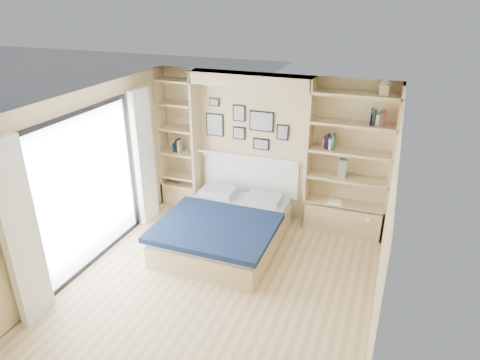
% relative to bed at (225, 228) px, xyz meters
% --- Properties ---
extents(ground, '(4.50, 4.50, 0.00)m').
position_rel_bed_xyz_m(ground, '(0.34, -1.04, -0.28)').
color(ground, '#D4B781').
rests_on(ground, ground).
extents(room_shell, '(4.50, 4.50, 4.50)m').
position_rel_bed_xyz_m(room_shell, '(-0.04, 0.48, 0.80)').
color(room_shell, '#CAB481').
rests_on(room_shell, ground).
extents(bed, '(1.74, 2.28, 1.07)m').
position_rel_bed_xyz_m(bed, '(0.00, 0.00, 0.00)').
color(bed, tan).
rests_on(bed, ground).
extents(photo_gallery, '(1.48, 0.02, 0.82)m').
position_rel_bed_xyz_m(photo_gallery, '(-0.11, 1.18, 1.33)').
color(photo_gallery, black).
rests_on(photo_gallery, ground).
extents(reading_lamps, '(1.92, 0.12, 0.15)m').
position_rel_bed_xyz_m(reading_lamps, '(0.04, 0.96, 0.82)').
color(reading_lamps, silver).
rests_on(reading_lamps, ground).
extents(shelf_decor, '(3.57, 0.23, 2.03)m').
position_rel_bed_xyz_m(shelf_decor, '(1.42, 1.03, 1.41)').
color(shelf_decor, '#A52931').
rests_on(shelf_decor, ground).
extents(deck, '(3.20, 4.00, 0.05)m').
position_rel_bed_xyz_m(deck, '(-3.26, -1.04, -0.28)').
color(deck, '#625948').
rests_on(deck, ground).
extents(deck_chair, '(0.65, 0.90, 0.82)m').
position_rel_bed_xyz_m(deck_chair, '(-2.73, -0.78, 0.11)').
color(deck_chair, tan).
rests_on(deck_chair, ground).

